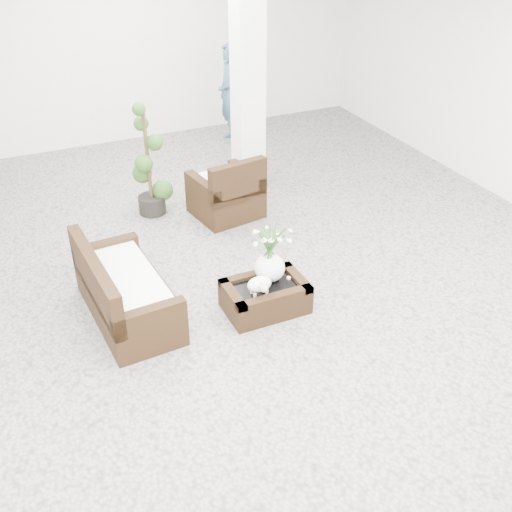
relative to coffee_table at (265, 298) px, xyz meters
name	(u,v)px	position (x,y,z in m)	size (l,w,h in m)	color
ground	(252,297)	(-0.04, 0.27, -0.16)	(11.00, 11.00, 0.00)	gray
column	(248,73)	(1.16, 3.07, 1.59)	(0.40, 0.40, 3.50)	white
coffee_table	(265,298)	(0.00, 0.00, 0.00)	(0.90, 0.60, 0.31)	black
sheep_figurine	(259,286)	(-0.12, -0.10, 0.26)	(0.28, 0.23, 0.21)	white
planter_narcissus	(270,249)	(0.10, 0.10, 0.56)	(0.44, 0.44, 0.80)	white
tealight	(289,278)	(0.30, 0.02, 0.17)	(0.04, 0.04, 0.03)	white
armchair	(225,185)	(0.46, 2.29, 0.30)	(0.86, 0.83, 0.92)	black
loveseat	(126,284)	(-1.41, 0.52, 0.27)	(1.59, 0.76, 0.85)	black
topiary	(148,161)	(-0.49, 2.78, 0.65)	(0.43, 0.43, 1.62)	#254415
shopper	(230,93)	(1.63, 4.91, 0.72)	(0.64, 0.42, 1.75)	#325670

